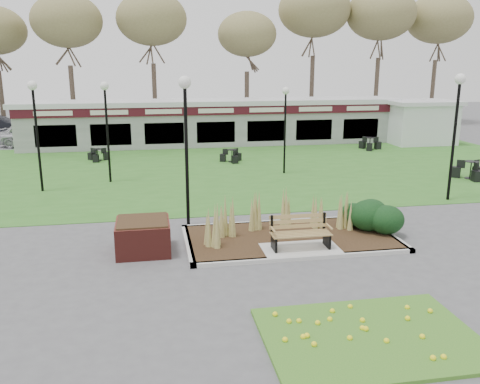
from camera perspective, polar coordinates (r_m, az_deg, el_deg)
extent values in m
plane|color=#515154|center=(14.55, 6.96, -6.96)|extent=(100.00, 100.00, 0.00)
cube|color=#316C22|center=(25.81, -0.80, 2.65)|extent=(34.00, 16.00, 0.02)
cube|color=#357521|center=(10.66, 14.44, -15.53)|extent=(4.20, 3.00, 0.08)
cube|color=black|center=(15.61, 5.69, -5.18)|extent=(6.22, 3.22, 0.12)
cube|color=#B7B7B2|center=(14.17, 7.46, -7.32)|extent=(6.40, 0.18, 0.12)
cube|color=#B7B7B2|center=(17.08, 4.23, -3.41)|extent=(6.40, 0.18, 0.12)
cube|color=#B7B7B2|center=(15.09, -5.82, -5.88)|extent=(0.18, 3.40, 0.12)
cube|color=#B7B7B2|center=(16.69, 16.05, -4.38)|extent=(0.18, 3.40, 0.12)
cube|color=#B7B7B2|center=(14.66, 6.80, -6.51)|extent=(2.20, 1.20, 0.13)
cone|color=tan|center=(15.39, -1.49, -2.91)|extent=(0.36, 0.36, 1.15)
cone|color=tan|center=(15.94, 1.85, -2.30)|extent=(0.36, 0.36, 1.15)
cone|color=tan|center=(16.38, 5.47, -1.89)|extent=(0.36, 0.36, 1.15)
cone|color=tan|center=(16.46, 8.68, -1.92)|extent=(0.36, 0.36, 1.15)
cone|color=tan|center=(16.37, 11.78, -2.15)|extent=(0.36, 0.36, 1.15)
cone|color=tan|center=(14.57, -2.97, -3.93)|extent=(0.36, 0.36, 1.15)
ellipsoid|color=black|center=(16.50, 14.28, -2.56)|extent=(1.21, 1.10, 0.99)
ellipsoid|color=black|center=(16.33, 16.12, -3.01)|extent=(1.10, 1.00, 0.90)
ellipsoid|color=black|center=(17.07, 14.50, -2.21)|extent=(1.06, 0.96, 0.86)
ellipsoid|color=black|center=(16.85, 12.63, -2.50)|extent=(0.92, 0.84, 0.76)
cube|color=olive|center=(14.49, 6.86, -4.69)|extent=(1.70, 0.57, 0.04)
cube|color=olive|center=(14.69, 6.54, -3.27)|extent=(1.70, 0.13, 0.44)
cube|color=black|center=(14.37, 3.84, -5.72)|extent=(0.06, 0.55, 0.42)
cube|color=black|center=(14.80, 9.73, -5.28)|extent=(0.06, 0.55, 0.42)
cube|color=black|center=(14.49, 3.58, -3.57)|extent=(0.06, 0.06, 0.50)
cube|color=black|center=(14.92, 9.42, -3.20)|extent=(0.06, 0.06, 0.50)
cube|color=olive|center=(14.21, 3.73, -4.24)|extent=(0.05, 0.50, 0.04)
cube|color=olive|center=(14.67, 9.97, -3.82)|extent=(0.05, 0.50, 0.04)
cube|color=maroon|center=(14.75, -10.81, -4.96)|extent=(1.50, 1.50, 0.90)
cube|color=black|center=(14.60, -10.90, -3.22)|extent=(1.40, 1.40, 0.06)
cube|color=gray|center=(33.42, -3.06, 7.57)|extent=(24.00, 3.00, 2.60)
cube|color=#440E18|center=(31.78, -2.73, 9.13)|extent=(24.00, 0.18, 0.55)
cube|color=silver|center=(33.28, -3.09, 10.05)|extent=(24.60, 3.40, 0.30)
cube|color=silver|center=(31.67, -2.71, 9.11)|extent=(22.00, 0.02, 0.28)
cube|color=black|center=(32.03, -2.73, 6.74)|extent=(22.00, 0.10, 1.30)
cube|color=silver|center=(35.80, 19.53, 7.23)|extent=(4.00, 3.00, 2.60)
cube|color=silver|center=(35.67, 19.72, 9.46)|extent=(4.40, 3.40, 0.25)
cylinder|color=#47382B|center=(42.44, -25.37, 9.43)|extent=(0.36, 0.36, 5.17)
cylinder|color=#47382B|center=(41.31, -17.21, 10.06)|extent=(0.36, 0.36, 5.17)
ellipsoid|color=olive|center=(41.34, -17.84, 18.10)|extent=(5.24, 5.24, 3.93)
cylinder|color=#47382B|center=(41.03, -8.74, 10.51)|extent=(0.36, 0.36, 5.17)
ellipsoid|color=olive|center=(41.06, -9.06, 18.61)|extent=(5.24, 5.24, 3.93)
cylinder|color=#47382B|center=(41.63, -0.31, 10.72)|extent=(0.36, 0.36, 5.17)
ellipsoid|color=olive|center=(41.65, -0.32, 18.72)|extent=(5.24, 5.24, 3.93)
cylinder|color=#47382B|center=(43.06, 7.72, 10.72)|extent=(0.36, 0.36, 5.17)
ellipsoid|color=olive|center=(43.08, 7.99, 18.45)|extent=(5.24, 5.24, 3.93)
cylinder|color=#47382B|center=(45.24, 15.10, 10.54)|extent=(0.36, 0.36, 5.17)
ellipsoid|color=olive|center=(45.27, 15.61, 17.88)|extent=(5.24, 5.24, 3.93)
cylinder|color=#47382B|center=(48.08, 21.70, 10.23)|extent=(0.36, 0.36, 5.17)
ellipsoid|color=olive|center=(48.11, 22.37, 17.12)|extent=(5.24, 5.24, 3.93)
cylinder|color=black|center=(16.45, -6.01, 3.70)|extent=(0.11, 0.11, 4.48)
sphere|color=white|center=(16.18, -6.23, 12.15)|extent=(0.40, 0.40, 0.40)
cylinder|color=black|center=(21.15, 22.84, 5.04)|extent=(0.11, 0.11, 4.48)
sphere|color=white|center=(20.94, 23.50, 11.57)|extent=(0.40, 0.40, 0.40)
cylinder|color=black|center=(22.48, -21.76, 5.26)|extent=(0.10, 0.10, 4.19)
sphere|color=white|center=(22.27, -22.31, 11.01)|extent=(0.38, 0.38, 0.38)
cylinder|color=black|center=(24.51, 5.06, 6.46)|extent=(0.10, 0.10, 3.81)
sphere|color=white|center=(24.31, 5.17, 11.26)|extent=(0.34, 0.34, 0.34)
cylinder|color=black|center=(23.29, -14.63, 5.99)|extent=(0.10, 0.10, 4.10)
sphere|color=white|center=(23.08, -14.99, 11.43)|extent=(0.37, 0.37, 0.37)
cylinder|color=black|center=(27.54, -0.92, 3.45)|extent=(0.39, 0.39, 0.03)
cylinder|color=black|center=(27.48, -0.93, 4.09)|extent=(0.04, 0.04, 0.64)
cylinder|color=black|center=(27.42, -0.93, 4.77)|extent=(0.53, 0.53, 0.02)
cube|color=black|center=(27.86, -0.26, 3.98)|extent=(0.43, 0.43, 0.41)
cube|color=black|center=(27.60, -1.92, 3.87)|extent=(0.39, 0.39, 0.41)
cube|color=black|center=(27.05, -0.60, 3.66)|extent=(0.35, 0.35, 0.41)
cylinder|color=black|center=(28.94, -15.64, 3.45)|extent=(0.38, 0.38, 0.03)
cylinder|color=black|center=(28.89, -15.68, 4.05)|extent=(0.04, 0.04, 0.62)
cylinder|color=black|center=(28.84, -15.72, 4.67)|extent=(0.52, 0.52, 0.02)
cube|color=black|center=(29.04, -14.77, 3.92)|extent=(0.38, 0.38, 0.40)
cube|color=black|center=(29.23, -16.34, 3.88)|extent=(0.41, 0.41, 0.40)
cube|color=black|center=(28.46, -15.88, 3.63)|extent=(0.33, 0.33, 0.40)
cylinder|color=black|center=(32.48, 14.35, 4.69)|extent=(0.43, 0.43, 0.03)
cylinder|color=black|center=(32.42, 14.39, 5.29)|extent=(0.05, 0.05, 0.71)
cylinder|color=black|center=(32.37, 14.43, 5.93)|extent=(0.59, 0.59, 0.02)
cube|color=black|center=(32.70, 15.21, 5.07)|extent=(0.35, 0.35, 0.45)
cube|color=black|center=(32.73, 13.58, 5.18)|extent=(0.46, 0.46, 0.45)
cube|color=black|center=(31.91, 14.33, 4.91)|extent=(0.45, 0.45, 0.45)
cylinder|color=black|center=(25.85, 24.38, 1.42)|extent=(0.48, 0.48, 0.03)
cylinder|color=black|center=(25.77, 24.47, 2.26)|extent=(0.05, 0.05, 0.78)
cylinder|color=black|center=(25.70, 24.56, 3.13)|extent=(0.65, 0.65, 0.03)
cube|color=black|center=(26.30, 25.13, 2.07)|extent=(0.48, 0.48, 0.50)
cube|color=black|center=(25.83, 23.12, 2.07)|extent=(0.52, 0.52, 0.50)
cube|color=black|center=(25.29, 25.05, 1.63)|extent=(0.41, 0.41, 0.50)
imported|color=#BBBCC0|center=(34.98, -22.08, 6.00)|extent=(4.97, 3.14, 1.58)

